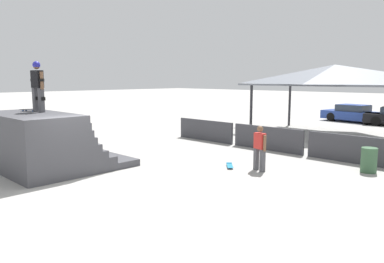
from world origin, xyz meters
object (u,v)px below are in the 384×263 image
(parked_car_blue, at_px, (354,114))
(bystander_walking, at_px, (260,146))
(skater_on_deck, at_px, (37,83))
(trash_bin, at_px, (369,160))
(skateboard_on_ground, at_px, (230,165))
(skateboard_on_deck, at_px, (30,110))

(parked_car_blue, bearing_deg, bystander_walking, -71.75)
(skater_on_deck, height_order, trash_bin, skater_on_deck)
(bystander_walking, bearing_deg, skateboard_on_ground, 31.88)
(trash_bin, height_order, parked_car_blue, parked_car_blue)
(skateboard_on_deck, height_order, parked_car_blue, skateboard_on_deck)
(parked_car_blue, bearing_deg, trash_bin, -60.19)
(skater_on_deck, relative_size, skateboard_on_ground, 2.45)
(bystander_walking, xyz_separation_m, trash_bin, (2.80, 2.39, -0.44))
(skateboard_on_deck, height_order, trash_bin, skateboard_on_deck)
(skateboard_on_ground, distance_m, trash_bin, 4.71)
(bystander_walking, height_order, trash_bin, bystander_walking)
(bystander_walking, distance_m, skateboard_on_ground, 1.37)
(trash_bin, bearing_deg, bystander_walking, -139.50)
(skater_on_deck, bearing_deg, bystander_walking, 33.90)
(bystander_walking, bearing_deg, trash_bin, -122.85)
(skateboard_on_deck, xyz_separation_m, parked_car_blue, (3.02, 22.27, -1.44))
(skateboard_on_ground, bearing_deg, skateboard_on_deck, 89.45)
(skateboard_on_deck, height_order, bystander_walking, skateboard_on_deck)
(skater_on_deck, height_order, skateboard_on_ground, skater_on_deck)
(skater_on_deck, bearing_deg, skateboard_on_deck, -174.69)
(bystander_walking, bearing_deg, skater_on_deck, 56.96)
(skateboard_on_ground, distance_m, parked_car_blue, 17.60)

